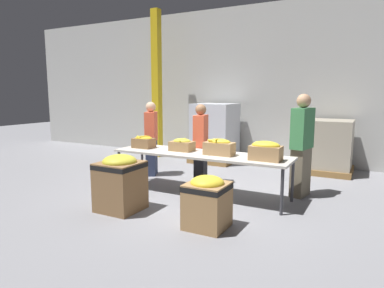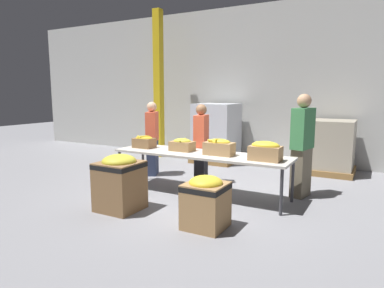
% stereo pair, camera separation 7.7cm
% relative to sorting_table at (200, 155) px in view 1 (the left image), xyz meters
% --- Properties ---
extents(ground_plane, '(30.00, 30.00, 0.00)m').
position_rel_sorting_table_xyz_m(ground_plane, '(0.00, 0.00, -0.70)').
color(ground_plane, gray).
extents(wall_back, '(16.00, 0.08, 4.00)m').
position_rel_sorting_table_xyz_m(wall_back, '(0.00, 3.48, 1.30)').
color(wall_back, '#B7B7B2').
rests_on(wall_back, ground_plane).
extents(sorting_table, '(3.16, 0.83, 0.75)m').
position_rel_sorting_table_xyz_m(sorting_table, '(0.00, 0.00, 0.00)').
color(sorting_table, beige).
rests_on(sorting_table, ground_plane).
extents(banana_box_0, '(0.39, 0.28, 0.25)m').
position_rel_sorting_table_xyz_m(banana_box_0, '(-1.21, -0.00, 0.16)').
color(banana_box_0, olive).
rests_on(banana_box_0, sorting_table).
extents(banana_box_1, '(0.42, 0.34, 0.23)m').
position_rel_sorting_table_xyz_m(banana_box_1, '(-0.40, 0.05, 0.16)').
color(banana_box_1, '#A37A4C').
rests_on(banana_box_1, sorting_table).
extents(banana_box_2, '(0.50, 0.27, 0.29)m').
position_rel_sorting_table_xyz_m(banana_box_2, '(0.36, -0.02, 0.18)').
color(banana_box_2, tan).
rests_on(banana_box_2, sorting_table).
extents(banana_box_3, '(0.48, 0.30, 0.30)m').
position_rel_sorting_table_xyz_m(banana_box_3, '(1.18, -0.09, 0.20)').
color(banana_box_3, tan).
rests_on(banana_box_3, sorting_table).
extents(volunteer_0, '(0.37, 0.48, 1.59)m').
position_rel_sorting_table_xyz_m(volunteer_0, '(-1.60, 0.81, 0.09)').
color(volunteer_0, '#2D3856').
rests_on(volunteer_0, ground_plane).
extents(volunteer_1, '(0.33, 0.51, 1.77)m').
position_rel_sorting_table_xyz_m(volunteer_1, '(1.57, 0.76, 0.18)').
color(volunteer_1, '#6B604C').
rests_on(volunteer_1, ground_plane).
extents(volunteer_2, '(0.30, 0.46, 1.57)m').
position_rel_sorting_table_xyz_m(volunteer_2, '(-0.31, 0.63, 0.08)').
color(volunteer_2, black).
rests_on(volunteer_2, ground_plane).
extents(donation_bin_0, '(0.62, 0.62, 0.87)m').
position_rel_sorting_table_xyz_m(donation_bin_0, '(-0.72, -1.30, -0.24)').
color(donation_bin_0, olive).
rests_on(donation_bin_0, ground_plane).
extents(donation_bin_1, '(0.53, 0.53, 0.71)m').
position_rel_sorting_table_xyz_m(donation_bin_1, '(0.76, -1.30, -0.33)').
color(donation_bin_1, '#A37A4C').
rests_on(donation_bin_1, ground_plane).
extents(support_pillar, '(0.21, 0.21, 4.00)m').
position_rel_sorting_table_xyz_m(support_pillar, '(-2.71, 2.70, 1.30)').
color(support_pillar, gold).
rests_on(support_pillar, ground_plane).
extents(pallet_stack_0, '(1.09, 1.09, 1.51)m').
position_rel_sorting_table_xyz_m(pallet_stack_0, '(-0.99, 2.80, 0.04)').
color(pallet_stack_0, olive).
rests_on(pallet_stack_0, ground_plane).
extents(pallet_stack_1, '(1.03, 1.03, 1.19)m').
position_rel_sorting_table_xyz_m(pallet_stack_1, '(1.79, 2.85, -0.12)').
color(pallet_stack_1, olive).
rests_on(pallet_stack_1, ground_plane).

